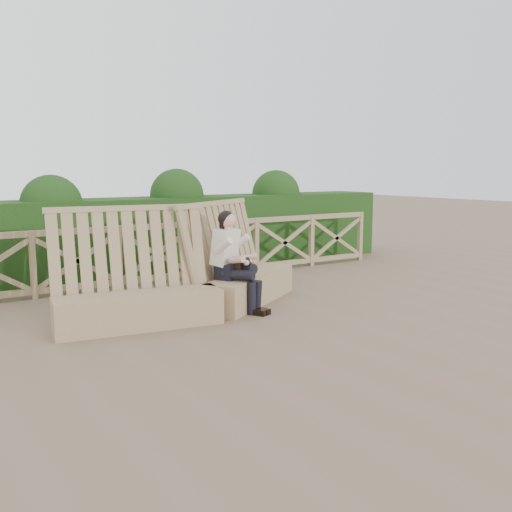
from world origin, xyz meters
TOP-DOWN VIEW (x-y plane):
  - ground at (0.00, 0.00)m, footprint 60.00×60.00m
  - bench at (-0.41, 1.22)m, footprint 4.15×1.80m
  - woman at (0.13, 1.08)m, footprint 0.64×0.94m
  - guardrail at (0.00, 3.50)m, footprint 10.10×0.09m
  - hedge at (0.00, 4.70)m, footprint 12.00×1.20m

SIDE VIEW (x-z plane):
  - ground at x=0.00m, z-range 0.00..0.00m
  - bench at x=-0.41m, z-range -0.40..1.20m
  - guardrail at x=0.00m, z-range 0.00..1.10m
  - hedge at x=0.00m, z-range 0.00..1.50m
  - woman at x=0.13m, z-range 0.05..1.52m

